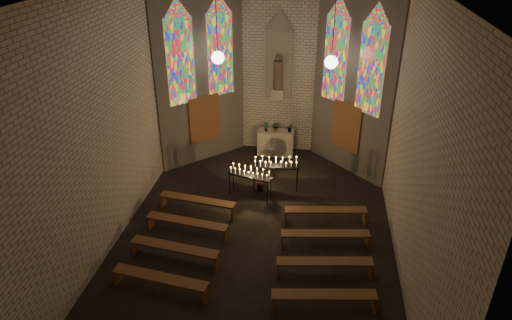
# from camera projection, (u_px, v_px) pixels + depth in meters

# --- Properties ---
(floor) EXTENTS (12.00, 12.00, 0.00)m
(floor) POSITION_uv_depth(u_px,v_px,m) (256.00, 236.00, 13.56)
(floor) COLOR black
(floor) RESTS_ON ground
(room) EXTENTS (8.22, 12.43, 7.00)m
(room) POSITION_uv_depth(u_px,v_px,m) (271.00, 81.00, 14.77)
(room) COLOR beige
(room) RESTS_ON ground
(altar) EXTENTS (1.40, 0.60, 1.00)m
(altar) POSITION_uv_depth(u_px,v_px,m) (276.00, 143.00, 18.09)
(altar) COLOR beige
(altar) RESTS_ON ground
(flower_vase_left) EXTENTS (0.25, 0.21, 0.40)m
(flower_vase_left) POSITION_uv_depth(u_px,v_px,m) (266.00, 127.00, 17.75)
(flower_vase_left) COLOR #4C723F
(flower_vase_left) RESTS_ON altar
(flower_vase_center) EXTENTS (0.37, 0.33, 0.38)m
(flower_vase_center) POSITION_uv_depth(u_px,v_px,m) (276.00, 126.00, 17.79)
(flower_vase_center) COLOR #4C723F
(flower_vase_center) RESTS_ON altar
(flower_vase_right) EXTENTS (0.22, 0.20, 0.34)m
(flower_vase_right) POSITION_uv_depth(u_px,v_px,m) (290.00, 128.00, 17.68)
(flower_vase_right) COLOR #4C723F
(flower_vase_right) RESTS_ON altar
(aisle_flower_pot) EXTENTS (0.28, 0.28, 0.40)m
(aisle_flower_pot) POSITION_uv_depth(u_px,v_px,m) (260.00, 186.00, 15.74)
(aisle_flower_pot) COLOR #4C723F
(aisle_flower_pot) RESTS_ON ground
(votive_stand_left) EXTENTS (1.52, 0.75, 1.09)m
(votive_stand_left) POSITION_uv_depth(u_px,v_px,m) (250.00, 174.00, 15.00)
(votive_stand_left) COLOR black
(votive_stand_left) RESTS_ON ground
(votive_stand_right) EXTENTS (1.62, 0.53, 1.17)m
(votive_stand_right) POSITION_uv_depth(u_px,v_px,m) (276.00, 164.00, 15.46)
(votive_stand_right) COLOR black
(votive_stand_right) RESTS_ON ground
(pew_left_0) EXTENTS (2.54, 0.70, 0.48)m
(pew_left_0) POSITION_uv_depth(u_px,v_px,m) (197.00, 201.00, 14.52)
(pew_left_0) COLOR brown
(pew_left_0) RESTS_ON ground
(pew_right_0) EXTENTS (2.54, 0.70, 0.48)m
(pew_right_0) POSITION_uv_depth(u_px,v_px,m) (326.00, 212.00, 14.00)
(pew_right_0) COLOR brown
(pew_right_0) RESTS_ON ground
(pew_left_1) EXTENTS (2.54, 0.70, 0.48)m
(pew_left_1) POSITION_uv_depth(u_px,v_px,m) (187.00, 223.00, 13.48)
(pew_left_1) COLOR brown
(pew_left_1) RESTS_ON ground
(pew_right_1) EXTENTS (2.54, 0.70, 0.48)m
(pew_right_1) POSITION_uv_depth(u_px,v_px,m) (325.00, 235.00, 12.95)
(pew_right_1) COLOR brown
(pew_right_1) RESTS_ON ground
(pew_left_2) EXTENTS (2.54, 0.70, 0.48)m
(pew_left_2) POSITION_uv_depth(u_px,v_px,m) (175.00, 249.00, 12.43)
(pew_left_2) COLOR brown
(pew_left_2) RESTS_ON ground
(pew_right_2) EXTENTS (2.54, 0.70, 0.48)m
(pew_right_2) POSITION_uv_depth(u_px,v_px,m) (325.00, 263.00, 11.90)
(pew_right_2) COLOR brown
(pew_right_2) RESTS_ON ground
(pew_left_3) EXTENTS (2.54, 0.70, 0.48)m
(pew_left_3) POSITION_uv_depth(u_px,v_px,m) (160.00, 279.00, 11.38)
(pew_left_3) COLOR brown
(pew_left_3) RESTS_ON ground
(pew_right_3) EXTENTS (2.54, 0.70, 0.48)m
(pew_right_3) POSITION_uv_depth(u_px,v_px,m) (324.00, 297.00, 10.86)
(pew_right_3) COLOR brown
(pew_right_3) RESTS_ON ground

